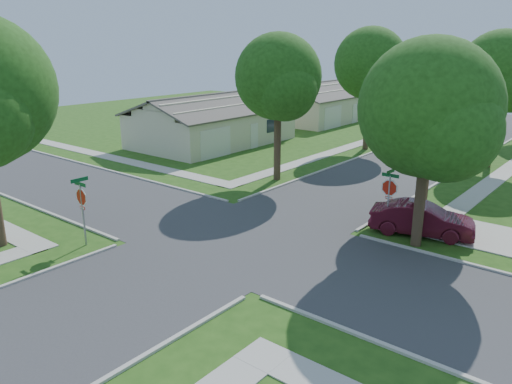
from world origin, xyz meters
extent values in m
plane|color=#234B14|center=(0.00, 0.00, 0.00)|extent=(100.00, 100.00, 0.00)
cube|color=#333335|center=(0.00, 0.00, 0.00)|extent=(7.00, 100.00, 0.02)
cube|color=#9E9B91|center=(-6.10, 26.00, 0.02)|extent=(1.20, 40.00, 0.04)
cube|color=#9E9B91|center=(7.90, 7.10, 0.03)|extent=(8.80, 3.60, 0.05)
cube|color=gray|center=(-4.70, -4.70, 1.35)|extent=(0.06, 0.06, 2.70)
cylinder|color=white|center=(-4.70, -4.70, 2.15)|extent=(1.05, 0.02, 1.05)
cylinder|color=red|center=(-4.70, -4.70, 2.15)|extent=(0.90, 0.03, 0.90)
cube|color=red|center=(-4.70, -4.70, 1.68)|extent=(0.34, 0.03, 0.12)
cube|color=white|center=(-4.70, -4.70, 1.68)|extent=(0.30, 0.03, 0.08)
cube|color=#0C5426|center=(-4.70, -4.70, 2.72)|extent=(0.80, 0.02, 0.16)
cube|color=#0C5426|center=(-4.70, -4.70, 2.90)|extent=(0.02, 0.80, 0.16)
cube|color=gray|center=(4.70, 4.70, 1.35)|extent=(0.06, 0.06, 2.70)
cylinder|color=white|center=(4.70, 4.70, 2.15)|extent=(1.05, 0.02, 1.05)
cylinder|color=red|center=(4.70, 4.70, 2.15)|extent=(0.90, 0.03, 0.90)
cube|color=red|center=(4.70, 4.70, 1.68)|extent=(0.34, 0.03, 0.12)
cube|color=white|center=(4.70, 4.70, 1.68)|extent=(0.30, 0.03, 0.08)
cube|color=#0C5426|center=(4.70, 4.70, 2.72)|extent=(0.80, 0.02, 0.16)
cube|color=#0C5426|center=(4.70, 4.70, 2.90)|extent=(0.02, 0.80, 0.16)
cylinder|color=#38281C|center=(4.70, 9.00, 1.98)|extent=(0.44, 0.44, 3.95)
sphere|color=#1C4310|center=(4.70, 9.00, 5.88)|extent=(4.80, 4.80, 4.80)
sphere|color=#1C4310|center=(5.54, 8.52, 5.28)|extent=(3.46, 3.46, 3.46)
sphere|color=#1C4310|center=(3.98, 9.60, 5.40)|extent=(3.26, 3.26, 3.26)
cylinder|color=#38281C|center=(4.70, 21.00, 2.15)|extent=(0.44, 0.44, 4.30)
sphere|color=#1C4310|center=(4.70, 21.00, 6.51)|extent=(5.40, 5.40, 5.40)
sphere|color=#1C4310|center=(5.65, 20.46, 5.84)|extent=(3.89, 3.89, 3.89)
sphere|color=#1C4310|center=(3.89, 21.68, 5.97)|extent=(3.67, 3.67, 3.67)
cylinder|color=#38281C|center=(-4.70, 9.00, 2.12)|extent=(0.44, 0.44, 4.25)
sphere|color=#1C4310|center=(-4.70, 9.00, 6.37)|extent=(5.20, 5.20, 5.20)
sphere|color=#1C4310|center=(-3.79, 8.48, 5.72)|extent=(3.74, 3.74, 3.74)
sphere|color=#1C4310|center=(-5.48, 9.65, 5.85)|extent=(3.54, 3.54, 3.54)
cylinder|color=#38281C|center=(-4.70, 21.00, 2.22)|extent=(0.44, 0.44, 4.44)
sphere|color=#1C4310|center=(-4.70, 21.00, 6.76)|extent=(5.60, 5.60, 5.60)
sphere|color=#1C4310|center=(-3.72, 20.44, 6.06)|extent=(4.03, 4.03, 4.03)
sphere|color=#1C4310|center=(-5.54, 21.70, 6.20)|extent=(3.81, 3.81, 3.81)
cylinder|color=#38281C|center=(-4.70, 34.00, 1.95)|extent=(0.44, 0.44, 3.90)
sphere|color=#1C4310|center=(-4.70, 34.00, 5.74)|extent=(4.60, 4.60, 4.60)
sphere|color=#1C4310|center=(-3.90, 33.54, 5.16)|extent=(3.31, 3.31, 3.31)
sphere|color=#1C4310|center=(-5.39, 34.58, 5.28)|extent=(3.13, 3.13, 3.13)
cylinder|color=#38281C|center=(6.30, 4.20, 1.77)|extent=(0.44, 0.44, 3.54)
sphere|color=#1C4310|center=(6.30, 4.20, 5.86)|extent=(5.60, 5.60, 5.60)
sphere|color=#1C4310|center=(7.28, 3.64, 5.16)|extent=(4.03, 4.03, 4.03)
sphere|color=#1C4310|center=(5.46, 4.90, 5.30)|extent=(3.81, 3.81, 3.81)
cube|color=beige|center=(-16.00, 15.00, 1.40)|extent=(8.00, 13.00, 2.80)
cube|color=#4C4741|center=(-14.00, 15.00, 3.45)|extent=(4.42, 13.60, 1.56)
cube|color=#4C4741|center=(-18.00, 15.00, 3.45)|extent=(4.42, 13.60, 1.56)
cube|color=silver|center=(-11.97, 11.10, 1.10)|extent=(0.06, 3.20, 2.20)
cube|color=silver|center=(-11.97, 15.65, 1.00)|extent=(0.06, 0.90, 2.00)
cube|color=#1E2633|center=(-11.97, 18.25, 1.55)|extent=(0.06, 1.80, 1.10)
cube|color=beige|center=(-16.00, 32.00, 1.40)|extent=(8.00, 13.00, 2.80)
cube|color=#4C4741|center=(-14.00, 32.00, 3.45)|extent=(4.42, 13.60, 1.56)
cube|color=#4C4741|center=(-18.00, 32.00, 3.45)|extent=(4.42, 13.60, 1.56)
cube|color=silver|center=(-11.97, 28.10, 1.10)|extent=(0.06, 3.20, 2.20)
cube|color=silver|center=(-11.97, 32.65, 1.00)|extent=(0.06, 0.90, 2.00)
cube|color=#1E2633|center=(-11.97, 35.25, 1.55)|extent=(0.06, 1.80, 1.10)
imported|color=#4F101F|center=(6.00, 5.50, 0.74)|extent=(4.75, 2.75, 1.48)
imported|color=black|center=(3.20, 22.09, 0.81)|extent=(2.18, 4.84, 1.61)
imported|color=black|center=(-3.20, 38.64, 0.62)|extent=(1.80, 4.30, 1.24)
camera|label=1|loc=(13.45, -15.52, 8.36)|focal=35.00mm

